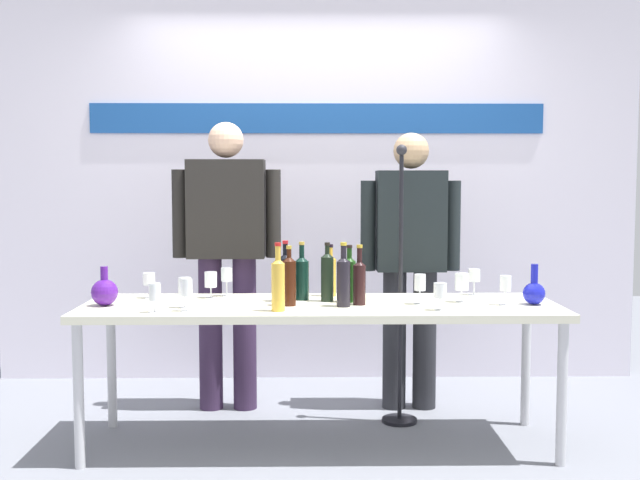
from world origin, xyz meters
name	(u,v)px	position (x,y,z in m)	size (l,w,h in m)	color
ground_plane	(320,444)	(0.00, 0.00, 0.00)	(10.00, 10.00, 0.00)	slate
back_wall	(317,161)	(0.00, 1.40, 1.50)	(4.39, 0.11, 3.00)	white
display_table	(320,314)	(0.00, 0.00, 0.69)	(2.43, 0.71, 0.74)	beige
decanter_blue_left	(105,292)	(-1.09, -0.04, 0.81)	(0.13, 0.13, 0.20)	#4D1A87
decanter_blue_right	(534,292)	(1.09, -0.04, 0.81)	(0.11, 0.11, 0.21)	#181DAE
presenter_left	(227,244)	(-0.55, 0.64, 0.99)	(0.64, 0.22, 1.71)	#362441
presenter_right	(410,253)	(0.55, 0.64, 0.94)	(0.60, 0.22, 1.65)	#25262A
wine_bottle_0	(278,282)	(-0.21, -0.22, 0.88)	(0.07, 0.07, 0.33)	gold
wine_bottle_1	(289,279)	(-0.16, -0.06, 0.87)	(0.07, 0.07, 0.30)	#36160A
wine_bottle_2	(343,279)	(0.11, -0.09, 0.88)	(0.07, 0.07, 0.32)	black
wine_bottle_3	(349,277)	(0.15, 0.05, 0.87)	(0.07, 0.07, 0.30)	#1A4214
wine_bottle_4	(285,276)	(-0.18, 0.08, 0.88)	(0.08, 0.08, 0.32)	black
wine_bottle_5	(327,275)	(0.04, 0.08, 0.88)	(0.07, 0.07, 0.31)	black
wine_bottle_6	(302,276)	(-0.10, 0.13, 0.87)	(0.07, 0.07, 0.31)	black
wine_bottle_7	(359,280)	(0.20, -0.04, 0.87)	(0.06, 0.06, 0.31)	black
wine_bottle_8	(330,273)	(0.06, 0.26, 0.86)	(0.06, 0.06, 0.28)	gold
wine_glass_left_0	(149,280)	(-0.92, 0.20, 0.84)	(0.06, 0.06, 0.14)	white
wine_glass_left_1	(185,287)	(-0.68, -0.12, 0.85)	(0.06, 0.06, 0.15)	white
wine_glass_left_2	(187,288)	(-0.65, -0.22, 0.85)	(0.06, 0.06, 0.16)	white
wine_glass_left_3	(211,280)	(-0.59, 0.20, 0.84)	(0.07, 0.07, 0.14)	white
wine_glass_left_4	(154,293)	(-0.80, -0.25, 0.84)	(0.06, 0.06, 0.14)	white
wine_glass_left_5	(227,275)	(-0.51, 0.26, 0.86)	(0.06, 0.06, 0.16)	white
wine_glass_right_0	(474,276)	(0.85, 0.28, 0.85)	(0.06, 0.06, 0.14)	white
wine_glass_right_1	(506,284)	(0.94, -0.06, 0.85)	(0.06, 0.06, 0.15)	white
wine_glass_right_2	(462,282)	(0.73, 0.04, 0.85)	(0.07, 0.07, 0.15)	white
wine_glass_right_3	(420,283)	(0.51, -0.02, 0.85)	(0.06, 0.06, 0.16)	white
wine_glass_right_4	(440,291)	(0.58, -0.21, 0.84)	(0.06, 0.06, 0.14)	white
microphone_stand	(400,330)	(0.46, 0.37, 0.53)	(0.20, 0.20, 1.57)	black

